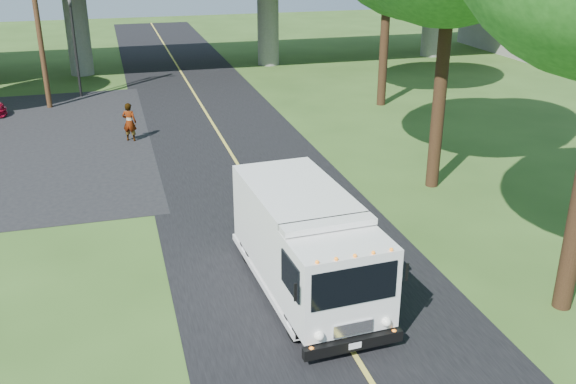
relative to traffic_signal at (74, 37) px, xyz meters
name	(u,v)px	position (x,y,z in m)	size (l,w,h in m)	color
ground	(364,371)	(6.00, -26.00, -3.20)	(120.00, 120.00, 0.00)	#304E1B
road	(255,193)	(6.00, -16.00, -3.19)	(7.00, 90.00, 0.02)	black
lane_line	(255,192)	(6.00, -16.00, -3.17)	(0.12, 90.00, 0.01)	gold
traffic_signal	(74,37)	(0.00, 0.00, 0.00)	(0.18, 0.22, 5.20)	black
utility_pole	(37,15)	(-1.50, -2.00, 1.40)	(1.60, 0.26, 9.00)	#472D19
step_van	(305,241)	(5.76, -22.61, -1.83)	(2.56, 6.14, 2.53)	white
pedestrian	(129,122)	(2.20, -8.81, -2.37)	(0.61, 0.40, 1.67)	gray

